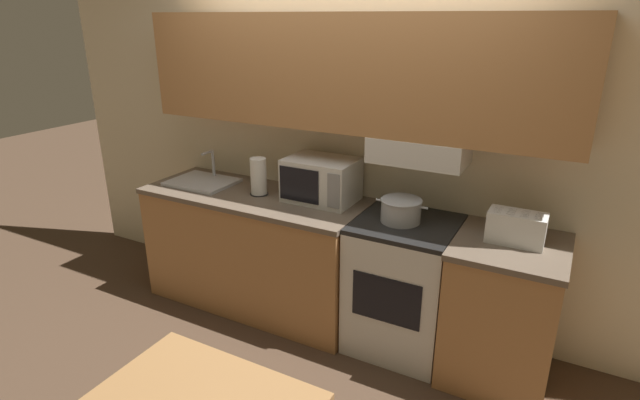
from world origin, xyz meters
TOP-DOWN VIEW (x-y plane):
  - ground_plane at (0.00, 0.00)m, footprint 16.00×16.00m
  - wall_back at (0.01, -0.07)m, footprint 5.33×0.38m
  - lower_counter_main at (-0.63, -0.33)m, footprint 1.68×0.67m
  - lower_counter_right_stub at (1.16, -0.33)m, footprint 0.63×0.67m
  - stove_range at (0.53, -0.31)m, footprint 0.63×0.63m
  - cooking_pot at (0.49, -0.32)m, footprint 0.34×0.26m
  - microwave at (-0.14, -0.22)m, footprint 0.48×0.35m
  - toaster at (1.17, -0.31)m, footprint 0.33×0.16m
  - sink_basin at (-1.12, -0.33)m, footprint 0.49×0.38m
  - paper_towel_roll at (-0.59, -0.32)m, footprint 0.13×0.13m

SIDE VIEW (x-z plane):
  - ground_plane at x=0.00m, z-range 0.00..0.00m
  - stove_range at x=0.53m, z-range 0.00..0.90m
  - lower_counter_main at x=-0.63m, z-range 0.00..0.90m
  - lower_counter_right_stub at x=1.16m, z-range 0.00..0.90m
  - sink_basin at x=-1.12m, z-range 0.80..1.03m
  - cooking_pot at x=0.49m, z-range 0.90..1.05m
  - toaster at x=1.17m, z-range 0.90..1.08m
  - paper_towel_roll at x=-0.59m, z-range 0.90..1.17m
  - microwave at x=-0.14m, z-range 0.90..1.20m
  - wall_back at x=0.01m, z-range 0.25..2.80m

